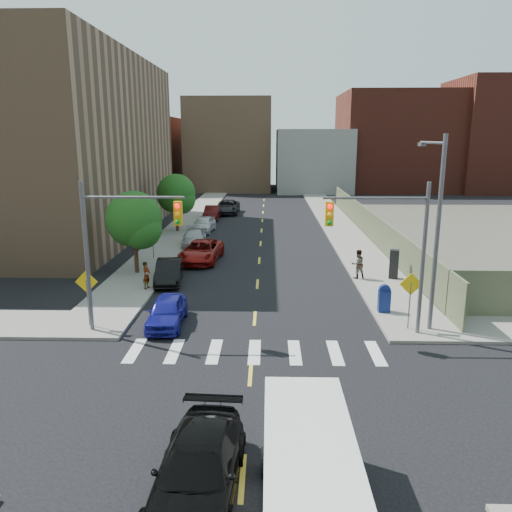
# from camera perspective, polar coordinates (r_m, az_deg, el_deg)

# --- Properties ---
(ground) EXTENTS (160.00, 160.00, 0.00)m
(ground) POSITION_cam_1_polar(r_m,az_deg,el_deg) (17.91, -0.88, -16.21)
(ground) COLOR black
(ground) RESTS_ON ground
(sidewalk_nw) EXTENTS (3.50, 73.00, 0.15)m
(sidewalk_nw) POSITION_cam_1_polar(r_m,az_deg,el_deg) (58.32, -6.89, 4.71)
(sidewalk_nw) COLOR gray
(sidewalk_nw) RESTS_ON ground
(sidewalk_ne) EXTENTS (3.50, 73.00, 0.15)m
(sidewalk_ne) POSITION_cam_1_polar(r_m,az_deg,el_deg) (58.15, 8.46, 4.64)
(sidewalk_ne) COLOR gray
(sidewalk_ne) RESTS_ON ground
(fence_north) EXTENTS (0.12, 44.00, 2.50)m
(fence_north) POSITION_cam_1_polar(r_m,az_deg,el_deg) (45.10, 12.88, 3.42)
(fence_north) COLOR #69714F
(fence_north) RESTS_ON ground
(building_nw) EXTENTS (22.00, 30.00, 16.00)m
(building_nw) POSITION_cam_1_polar(r_m,az_deg,el_deg) (50.87, -25.53, 11.23)
(building_nw) COLOR #8C6B4C
(building_nw) RESTS_ON ground
(bg_bldg_west) EXTENTS (14.00, 18.00, 12.00)m
(bg_bldg_west) POSITION_cam_1_polar(r_m,az_deg,el_deg) (88.54, -13.66, 11.26)
(bg_bldg_west) COLOR #592319
(bg_bldg_west) RESTS_ON ground
(bg_bldg_midwest) EXTENTS (14.00, 16.00, 15.00)m
(bg_bldg_midwest) POSITION_cam_1_polar(r_m,az_deg,el_deg) (87.81, -2.98, 12.57)
(bg_bldg_midwest) COLOR #8C6B4C
(bg_bldg_midwest) RESTS_ON ground
(bg_bldg_center) EXTENTS (12.00, 16.00, 10.00)m
(bg_bldg_center) POSITION_cam_1_polar(r_m,az_deg,el_deg) (85.94, 6.46, 10.82)
(bg_bldg_center) COLOR gray
(bg_bldg_center) RESTS_ON ground
(bg_bldg_east) EXTENTS (18.00, 18.00, 16.00)m
(bg_bldg_east) POSITION_cam_1_polar(r_m,az_deg,el_deg) (90.11, 15.51, 12.46)
(bg_bldg_east) COLOR #592319
(bg_bldg_east) RESTS_ON ground
(bg_bldg_fareast) EXTENTS (14.00, 16.00, 18.00)m
(bg_bldg_fareast) POSITION_cam_1_polar(r_m,az_deg,el_deg) (93.34, 25.65, 12.28)
(bg_bldg_fareast) COLOR #592319
(bg_bldg_fareast) RESTS_ON ground
(signal_nw) EXTENTS (4.59, 0.30, 7.00)m
(signal_nw) POSITION_cam_1_polar(r_m,az_deg,el_deg) (22.96, -15.41, 2.09)
(signal_nw) COLOR #59595E
(signal_nw) RESTS_ON ground
(signal_ne) EXTENTS (4.59, 0.30, 7.00)m
(signal_ne) POSITION_cam_1_polar(r_m,az_deg,el_deg) (22.61, 15.06, 1.95)
(signal_ne) COLOR #59595E
(signal_ne) RESTS_ON ground
(streetlight_ne) EXTENTS (0.25, 3.70, 9.00)m
(streetlight_ne) POSITION_cam_1_polar(r_m,az_deg,el_deg) (23.96, 19.83, 3.92)
(streetlight_ne) COLOR #59595E
(streetlight_ne) RESTS_ON ground
(warn_sign_nw) EXTENTS (1.06, 0.06, 2.83)m
(warn_sign_nw) POSITION_cam_1_polar(r_m,az_deg,el_deg) (24.59, -18.77, -3.49)
(warn_sign_nw) COLOR #59595E
(warn_sign_nw) RESTS_ON ground
(warn_sign_ne) EXTENTS (1.06, 0.06, 2.83)m
(warn_sign_ne) POSITION_cam_1_polar(r_m,az_deg,el_deg) (24.00, 17.24, -3.79)
(warn_sign_ne) COLOR #59595E
(warn_sign_ne) RESTS_ON ground
(warn_sign_midwest) EXTENTS (1.06, 0.06, 2.83)m
(warn_sign_midwest) POSITION_cam_1_polar(r_m,az_deg,el_deg) (37.17, -11.74, 2.54)
(warn_sign_midwest) COLOR #59595E
(warn_sign_midwest) RESTS_ON ground
(tree_west_near) EXTENTS (3.66, 3.64, 5.52)m
(tree_west_near) POSITION_cam_1_polar(r_m,az_deg,el_deg) (33.19, -13.73, 3.75)
(tree_west_near) COLOR #332114
(tree_west_near) RESTS_ON ground
(tree_west_far) EXTENTS (3.66, 3.64, 5.52)m
(tree_west_far) POSITION_cam_1_polar(r_m,az_deg,el_deg) (47.69, -9.10, 6.83)
(tree_west_far) COLOR #332114
(tree_west_far) RESTS_ON ground
(parked_car_blue) EXTENTS (1.74, 4.11, 1.39)m
(parked_car_blue) POSITION_cam_1_polar(r_m,az_deg,el_deg) (24.47, -10.15, -6.26)
(parked_car_blue) COLOR navy
(parked_car_blue) RESTS_ON ground
(parked_car_black) EXTENTS (1.96, 4.48, 1.43)m
(parked_car_black) POSITION_cam_1_polar(r_m,az_deg,el_deg) (31.46, -9.90, -1.74)
(parked_car_black) COLOR black
(parked_car_black) RESTS_ON ground
(parked_car_red) EXTENTS (3.03, 5.71, 1.53)m
(parked_car_red) POSITION_cam_1_polar(r_m,az_deg,el_deg) (36.42, -6.26, 0.54)
(parked_car_red) COLOR maroon
(parked_car_red) RESTS_ON ground
(parked_car_silver) EXTENTS (2.29, 4.81, 1.35)m
(parked_car_silver) POSITION_cam_1_polar(r_m,az_deg,el_deg) (41.72, -7.08, 2.06)
(parked_car_silver) COLOR #AAAEB1
(parked_car_silver) RESTS_ON ground
(parked_car_white) EXTENTS (2.15, 4.58, 1.52)m
(parked_car_white) POSITION_cam_1_polar(r_m,az_deg,el_deg) (47.84, -5.99, 3.65)
(parked_car_white) COLOR silver
(parked_car_white) RESTS_ON ground
(parked_car_maroon) EXTENTS (1.62, 4.55, 1.49)m
(parked_car_maroon) POSITION_cam_1_polar(r_m,az_deg,el_deg) (54.99, -5.02, 4.94)
(parked_car_maroon) COLOR #3E0C0C
(parked_car_maroon) RESTS_ON ground
(parked_car_grey) EXTENTS (2.74, 5.75, 1.59)m
(parked_car_grey) POSITION_cam_1_polar(r_m,az_deg,el_deg) (59.19, -3.29, 5.62)
(parked_car_grey) COLOR black
(parked_car_grey) RESTS_ON ground
(black_sedan) EXTENTS (2.37, 5.24, 1.49)m
(black_sedan) POSITION_cam_1_polar(r_m,az_deg,el_deg) (13.66, -6.64, -23.11)
(black_sedan) COLOR black
(black_sedan) RESTS_ON ground
(cargo_van) EXTENTS (2.21, 5.27, 2.41)m
(cargo_van) POSITION_cam_1_polar(r_m,az_deg,el_deg) (12.74, 5.91, -23.21)
(cargo_van) COLOR white
(cargo_van) RESTS_ON ground
(mailbox) EXTENTS (0.60, 0.47, 1.44)m
(mailbox) POSITION_cam_1_polar(r_m,az_deg,el_deg) (26.29, 14.45, -4.73)
(mailbox) COLOR navy
(mailbox) RESTS_ON sidewalk_ne
(payphone) EXTENTS (0.66, 0.59, 1.85)m
(payphone) POSITION_cam_1_polar(r_m,az_deg,el_deg) (32.50, 15.49, -0.89)
(payphone) COLOR black
(payphone) RESTS_ON sidewalk_ne
(pedestrian_west) EXTENTS (0.52, 0.66, 1.61)m
(pedestrian_west) POSITION_cam_1_polar(r_m,az_deg,el_deg) (29.96, -12.41, -2.16)
(pedestrian_west) COLOR gray
(pedestrian_west) RESTS_ON sidewalk_nw
(pedestrian_east) EXTENTS (1.04, 0.90, 1.84)m
(pedestrian_east) POSITION_cam_1_polar(r_m,az_deg,el_deg) (31.99, 11.56, -0.91)
(pedestrian_east) COLOR gray
(pedestrian_east) RESTS_ON sidewalk_ne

